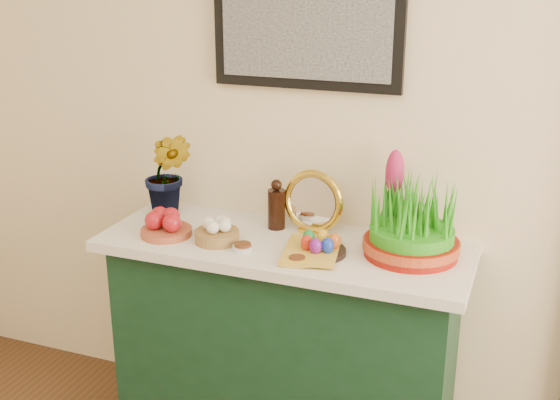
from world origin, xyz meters
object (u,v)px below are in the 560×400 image
object	(u,v)px
hyacinth_green	(167,160)
wheatgrass_sabzeh	(412,223)
mirror	(313,203)
book	(284,248)
sideboard	(284,349)

from	to	relation	value
hyacinth_green	wheatgrass_sabzeh	size ratio (longest dim) A/B	1.36
mirror	wheatgrass_sabzeh	size ratio (longest dim) A/B	0.74
wheatgrass_sabzeh	mirror	bearing A→B (deg)	167.00
wheatgrass_sabzeh	book	bearing A→B (deg)	-161.70
book	wheatgrass_sabzeh	bearing A→B (deg)	8.27
mirror	book	size ratio (longest dim) A/B	0.98
hyacinth_green	mirror	world-z (taller)	hyacinth_green
sideboard	wheatgrass_sabzeh	distance (m)	0.75
mirror	wheatgrass_sabzeh	distance (m)	0.41
mirror	book	distance (m)	0.26
sideboard	hyacinth_green	world-z (taller)	hyacinth_green
sideboard	book	xyz separation A→B (m)	(0.04, -0.11, 0.48)
book	sideboard	bearing A→B (deg)	99.67
hyacinth_green	mirror	distance (m)	0.63
sideboard	wheatgrass_sabzeh	bearing A→B (deg)	4.34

